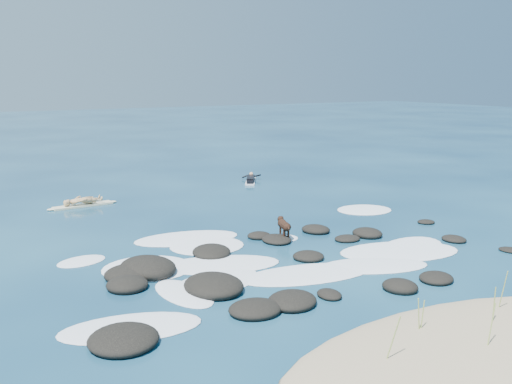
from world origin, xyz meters
TOP-DOWN VIEW (x-y plane):
  - ground at (0.00, 0.00)m, footprint 160.00×160.00m
  - sand_dune at (0.00, -8.20)m, footprint 9.00×4.40m
  - dune_grass at (0.51, -8.01)m, footprint 3.96×1.82m
  - reef_rocks at (-2.13, -1.90)m, footprint 13.98×6.99m
  - breaking_foam at (-0.33, -1.10)m, footprint 14.67×8.34m
  - standing_surfer_rig at (-3.69, 8.78)m, footprint 2.95×0.71m
  - paddling_surfer_rig at (5.15, 10.19)m, footprint 1.59×2.11m
  - dog at (1.01, 0.50)m, footprint 0.48×1.14m

SIDE VIEW (x-z plane):
  - ground at x=0.00m, z-range 0.00..0.00m
  - sand_dune at x=0.00m, z-range -0.30..0.30m
  - breaking_foam at x=-0.33m, z-range -0.05..0.07m
  - reef_rocks at x=-2.13m, z-range -0.19..0.40m
  - paddling_surfer_rig at x=5.15m, z-range -0.06..0.33m
  - dog at x=1.01m, z-range 0.12..0.86m
  - dune_grass at x=0.51m, z-range 0.02..1.21m
  - standing_surfer_rig at x=-3.69m, z-range -0.18..1.50m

